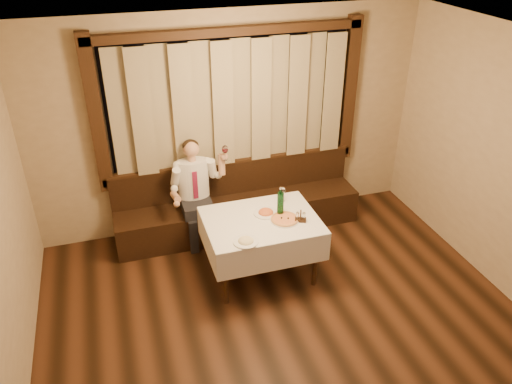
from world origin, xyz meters
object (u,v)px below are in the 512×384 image
object	(u,v)px
banquette	(238,208)
pizza	(285,219)
green_bottle	(280,203)
dining_table	(261,227)
pasta_red	(266,211)
cruet_caddy	(301,218)
pasta_cream	(246,239)
seated_man	(195,185)

from	to	relation	value
banquette	pizza	size ratio (longest dim) A/B	9.76
green_bottle	banquette	bearing A→B (deg)	103.58
dining_table	pasta_red	bearing A→B (deg)	49.35
green_bottle	cruet_caddy	size ratio (longest dim) A/B	2.49
pasta_red	pasta_cream	world-z (taller)	pasta_red
banquette	pasta_red	xyz separation A→B (m)	(0.09, -0.92, 0.48)
pizza	dining_table	bearing A→B (deg)	159.09
seated_man	banquette	bearing A→B (deg)	8.93
seated_man	pasta_red	bearing A→B (deg)	-52.24
dining_table	green_bottle	distance (m)	0.35
pizza	seated_man	world-z (taller)	seated_man
banquette	green_bottle	distance (m)	1.17
pizza	green_bottle	bearing A→B (deg)	91.98
pizza	pasta_cream	world-z (taller)	pasta_cream
pasta_red	green_bottle	world-z (taller)	green_bottle
pasta_red	banquette	bearing A→B (deg)	95.30
pizza	green_bottle	size ratio (longest dim) A/B	0.96
pasta_cream	green_bottle	world-z (taller)	green_bottle
dining_table	pasta_red	size ratio (longest dim) A/B	4.57
cruet_caddy	banquette	bearing A→B (deg)	130.89
dining_table	cruet_caddy	bearing A→B (deg)	-22.39
green_bottle	cruet_caddy	bearing A→B (deg)	-51.47
seated_man	green_bottle	bearing A→B (deg)	-48.22
pasta_cream	pizza	bearing A→B (deg)	27.47
cruet_caddy	pasta_red	bearing A→B (deg)	162.21
pasta_red	pizza	bearing A→B (deg)	-50.91
cruet_caddy	seated_man	world-z (taller)	seated_man
dining_table	cruet_caddy	size ratio (longest dim) A/B	9.29
pasta_red	cruet_caddy	world-z (taller)	cruet_caddy
pasta_cream	pasta_red	bearing A→B (deg)	51.40
pasta_red	seated_man	distance (m)	1.06
green_bottle	dining_table	bearing A→B (deg)	-170.09
banquette	seated_man	bearing A→B (deg)	-171.07
pizza	cruet_caddy	bearing A→B (deg)	-24.57
banquette	green_bottle	size ratio (longest dim) A/B	9.39
dining_table	pasta_red	world-z (taller)	pasta_red
pasta_red	green_bottle	xyz separation A→B (m)	(0.15, -0.06, 0.11)
banquette	pizza	distance (m)	1.23
dining_table	pizza	xyz separation A→B (m)	(0.24, -0.09, 0.12)
pasta_red	seated_man	size ratio (longest dim) A/B	0.20
green_bottle	seated_man	bearing A→B (deg)	131.78
dining_table	seated_man	distance (m)	1.10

